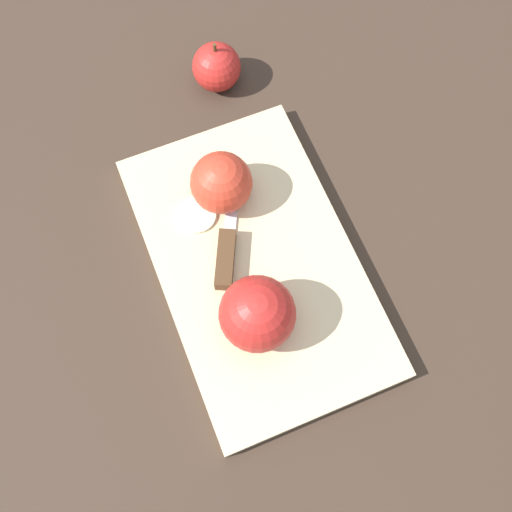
{
  "coord_description": "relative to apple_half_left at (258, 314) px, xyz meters",
  "views": [
    {
      "loc": [
        -0.24,
        0.1,
        0.72
      ],
      "look_at": [
        0.0,
        0.0,
        0.04
      ],
      "focal_mm": 42.0,
      "sensor_mm": 36.0,
      "label": 1
    }
  ],
  "objects": [
    {
      "name": "ground_plane",
      "position": [
        0.07,
        -0.03,
        -0.07
      ],
      "size": [
        4.0,
        4.0,
        0.0
      ],
      "primitive_type": "plane",
      "color": "#38281E"
    },
    {
      "name": "cutting_board",
      "position": [
        0.07,
        -0.03,
        -0.06
      ],
      "size": [
        0.4,
        0.24,
        0.02
      ],
      "color": "#D1B789",
      "rests_on": "ground_plane"
    },
    {
      "name": "apple_half_left",
      "position": [
        0.0,
        0.0,
        0.0
      ],
      "size": [
        0.09,
        0.09,
        0.09
      ],
      "rotation": [
        0.0,
        0.0,
        3.61
      ],
      "color": "red",
      "rests_on": "cutting_board"
    },
    {
      "name": "apple_half_right",
      "position": [
        0.17,
        -0.02,
        -0.01
      ],
      "size": [
        0.08,
        0.08,
        0.08
      ],
      "rotation": [
        0.0,
        0.0,
        2.17
      ],
      "color": "red",
      "rests_on": "cutting_board"
    },
    {
      "name": "knife",
      "position": [
        0.09,
        0.0,
        -0.03
      ],
      "size": [
        0.15,
        0.08,
        0.02
      ],
      "rotation": [
        0.0,
        0.0,
        -0.45
      ],
      "color": "silver",
      "rests_on": "cutting_board"
    },
    {
      "name": "apple_slice",
      "position": [
        0.16,
        0.02,
        -0.04
      ],
      "size": [
        0.05,
        0.05,
        0.0
      ],
      "color": "beige",
      "rests_on": "cutting_board"
    },
    {
      "name": "apple_whole",
      "position": [
        0.36,
        -0.08,
        -0.03
      ],
      "size": [
        0.07,
        0.07,
        0.08
      ],
      "color": "red",
      "rests_on": "ground_plane"
    }
  ]
}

